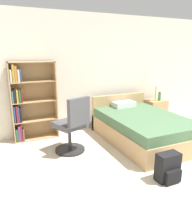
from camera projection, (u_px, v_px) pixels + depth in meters
wall_back at (98, 73)px, 5.08m from camera, size 9.00×0.06×2.60m
bookshelf at (29, 102)px, 4.42m from camera, size 0.90×0.26×1.60m
bed at (141, 127)px, 4.50m from camera, size 1.38×2.07×0.80m
office_chair at (72, 127)px, 3.90m from camera, size 0.63×0.69×1.05m
nightstand at (155, 111)px, 5.62m from camera, size 0.50×0.44×0.60m
table_lamp at (156, 84)px, 5.37m from camera, size 0.22×0.22×0.53m
water_bottle at (159, 97)px, 5.43m from camera, size 0.08×0.08×0.21m
backpack_black at (168, 168)px, 3.09m from camera, size 0.33×0.24×0.42m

